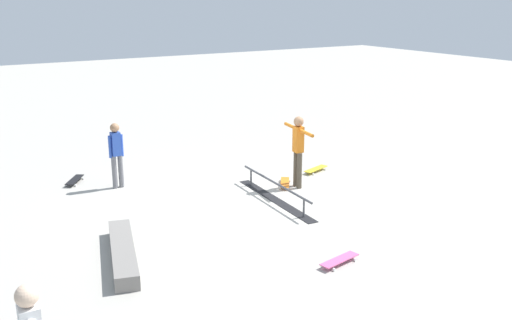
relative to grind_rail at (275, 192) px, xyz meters
The scene contains 9 objects.
ground_plane 0.80m from the grind_rail, 69.40° to the left, with size 60.00×60.00×0.00m, color #ADA89E.
grind_rail is the anchor object (origin of this frame).
skate_ledge 4.02m from the grind_rail, 106.30° to the left, with size 2.40×0.39×0.26m, color gray.
skater_main 1.33m from the grind_rail, 62.58° to the right, with size 1.37×0.28×1.70m.
skateboard_main 1.06m from the grind_rail, 45.84° to the right, with size 0.77×0.62×0.09m.
bystander_blue_shirt 3.84m from the grind_rail, 45.29° to the left, with size 0.21×0.35×1.55m.
loose_skateboard_black 4.97m from the grind_rail, 44.42° to the left, with size 0.78×0.61×0.09m.
loose_skateboard_pink 3.29m from the grind_rail, 166.08° to the left, with size 0.36×0.82×0.09m.
loose_skateboard_yellow 2.40m from the grind_rail, 58.90° to the right, with size 0.44×0.82×0.09m.
Camera 1 is at (-10.28, 5.86, 4.37)m, focal length 40.31 mm.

